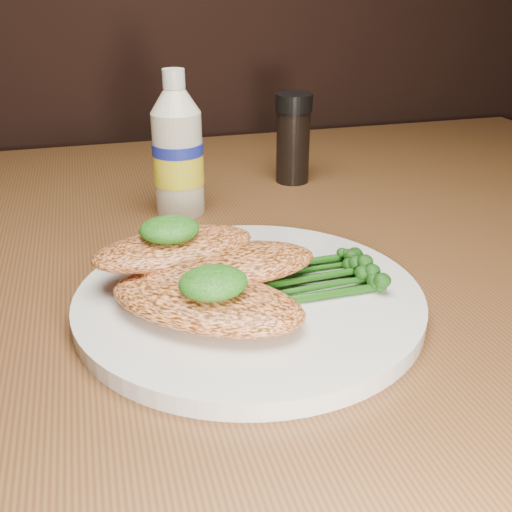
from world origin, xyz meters
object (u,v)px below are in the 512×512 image
object	(u,v)px
mayo_bottle	(177,144)
pepper_grinder	(293,139)
plate	(249,299)
dining_table	(251,489)

from	to	relation	value
mayo_bottle	pepper_grinder	world-z (taller)	mayo_bottle
mayo_bottle	pepper_grinder	size ratio (longest dim) A/B	1.40
plate	pepper_grinder	world-z (taller)	pepper_grinder
pepper_grinder	mayo_bottle	bearing A→B (deg)	-155.99
dining_table	mayo_bottle	xyz separation A→B (m)	(-0.06, 0.07, 0.45)
pepper_grinder	dining_table	bearing A→B (deg)	-124.15
mayo_bottle	pepper_grinder	bearing A→B (deg)	24.01
dining_table	plate	distance (m)	0.42
dining_table	plate	xyz separation A→B (m)	(-0.04, -0.16, 0.38)
plate	pepper_grinder	size ratio (longest dim) A/B	2.50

